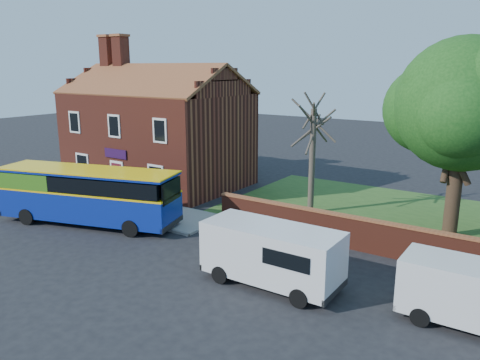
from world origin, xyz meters
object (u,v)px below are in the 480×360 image
Objects in this scene: van_near at (272,253)px; large_tree at (466,108)px; bus at (83,193)px; van_far at (480,294)px.

large_tree reaches higher than van_near.
van_far is (19.37, 0.20, -0.52)m from bus.
large_tree is at bearing 104.81° from van_far.
large_tree reaches higher than van_far.
van_near is 7.23m from van_far.
large_tree is (-2.30, 8.73, 5.21)m from van_far.
van_far is (7.15, 1.00, -0.14)m from van_near.
van_near is 0.55× the size of large_tree.
large_tree reaches higher than bus.
large_tree is at bearing 63.55° from van_near.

